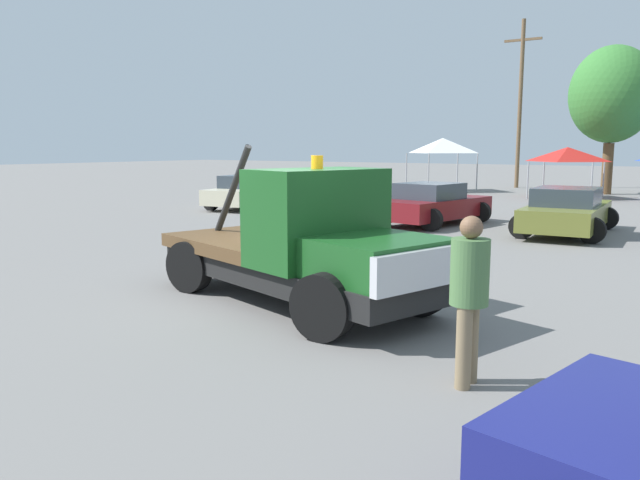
# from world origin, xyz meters

# --- Properties ---
(ground_plane) EXTENTS (160.00, 160.00, 0.00)m
(ground_plane) POSITION_xyz_m (0.00, 0.00, 0.00)
(ground_plane) COLOR slate
(tow_truck) EXTENTS (5.71, 3.32, 2.51)m
(tow_truck) POSITION_xyz_m (0.31, -0.09, 0.92)
(tow_truck) COLOR black
(tow_truck) RESTS_ON ground
(person_near_truck) EXTENTS (0.40, 0.40, 1.78)m
(person_near_truck) POSITION_xyz_m (3.58, -1.84, 1.03)
(person_near_truck) COLOR #847051
(person_near_truck) RESTS_ON ground
(parked_car_cream) EXTENTS (2.84, 4.63, 1.34)m
(parked_car_cream) POSITION_xyz_m (-10.74, 11.46, 0.65)
(parked_car_cream) COLOR beige
(parked_car_cream) RESTS_ON ground
(parked_car_charcoal) EXTENTS (2.95, 4.91, 1.34)m
(parked_car_charcoal) POSITION_xyz_m (-6.50, 10.90, 0.65)
(parked_car_charcoal) COLOR #2D2D33
(parked_car_charcoal) RESTS_ON ground
(parked_car_maroon) EXTENTS (2.90, 4.51, 1.34)m
(parked_car_maroon) POSITION_xyz_m (-2.33, 10.63, 0.65)
(parked_car_maroon) COLOR maroon
(parked_car_maroon) RESTS_ON ground
(parked_car_olive) EXTENTS (2.64, 4.83, 1.34)m
(parked_car_olive) POSITION_xyz_m (1.76, 10.69, 0.65)
(parked_car_olive) COLOR olive
(parked_car_olive) RESTS_ON ground
(canopy_tent_white) EXTENTS (3.04, 3.04, 2.95)m
(canopy_tent_white) POSITION_xyz_m (-8.16, 25.12, 2.53)
(canopy_tent_white) COLOR #9E9EA3
(canopy_tent_white) RESTS_ON ground
(canopy_tent_red) EXTENTS (2.93, 2.93, 2.46)m
(canopy_tent_red) POSITION_xyz_m (-1.22, 23.89, 2.11)
(canopy_tent_red) COLOR #9E9EA3
(canopy_tent_red) RESTS_ON ground
(tree_left) EXTENTS (4.26, 4.26, 7.61)m
(tree_left) POSITION_xyz_m (-0.05, 27.73, 5.11)
(tree_left) COLOR brown
(tree_left) RESTS_ON ground
(traffic_cone) EXTENTS (0.40, 0.40, 0.55)m
(traffic_cone) POSITION_xyz_m (-2.98, 3.87, 0.25)
(traffic_cone) COLOR black
(traffic_cone) RESTS_ON ground
(utility_pole) EXTENTS (2.20, 0.24, 9.91)m
(utility_pole) POSITION_xyz_m (-5.55, 30.44, 5.22)
(utility_pole) COLOR brown
(utility_pole) RESTS_ON ground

